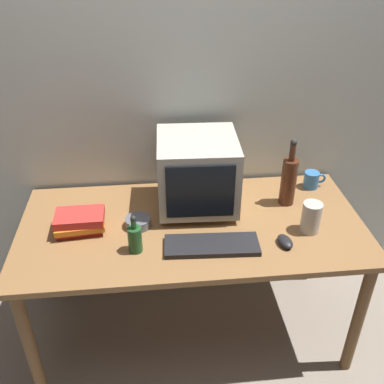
{
  "coord_description": "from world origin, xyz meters",
  "views": [
    {
      "loc": [
        -0.17,
        -1.7,
        1.99
      ],
      "look_at": [
        0.0,
        0.0,
        0.91
      ],
      "focal_mm": 41.18,
      "sensor_mm": 36.0,
      "label": 1
    }
  ],
  "objects_px": {
    "bottle_short": "(135,238)",
    "book_stack": "(80,222)",
    "crt_monitor": "(197,173)",
    "bottle_tall": "(289,180)",
    "keyboard": "(212,245)",
    "computer_mouse": "(285,241)",
    "metal_canister": "(311,217)",
    "cd_spindle": "(138,222)",
    "mug": "(312,180)"
  },
  "relations": [
    {
      "from": "bottle_short",
      "to": "mug",
      "type": "height_order",
      "value": "bottle_short"
    },
    {
      "from": "crt_monitor",
      "to": "metal_canister",
      "type": "xyz_separation_m",
      "value": [
        0.5,
        -0.26,
        -0.12
      ]
    },
    {
      "from": "keyboard",
      "to": "metal_canister",
      "type": "height_order",
      "value": "metal_canister"
    },
    {
      "from": "bottle_tall",
      "to": "book_stack",
      "type": "bearing_deg",
      "value": -172.72
    },
    {
      "from": "book_stack",
      "to": "cd_spindle",
      "type": "relative_size",
      "value": 1.98
    },
    {
      "from": "book_stack",
      "to": "mug",
      "type": "relative_size",
      "value": 1.98
    },
    {
      "from": "crt_monitor",
      "to": "metal_canister",
      "type": "relative_size",
      "value": 2.68
    },
    {
      "from": "bottle_tall",
      "to": "metal_canister",
      "type": "xyz_separation_m",
      "value": [
        0.04,
        -0.24,
        -0.06
      ]
    },
    {
      "from": "crt_monitor",
      "to": "metal_canister",
      "type": "distance_m",
      "value": 0.58
    },
    {
      "from": "mug",
      "to": "metal_canister",
      "type": "xyz_separation_m",
      "value": [
        -0.14,
        -0.38,
        0.03
      ]
    },
    {
      "from": "keyboard",
      "to": "bottle_short",
      "type": "distance_m",
      "value": 0.34
    },
    {
      "from": "keyboard",
      "to": "metal_canister",
      "type": "bearing_deg",
      "value": 12.34
    },
    {
      "from": "crt_monitor",
      "to": "keyboard",
      "type": "xyz_separation_m",
      "value": [
        0.03,
        -0.34,
        -0.18
      ]
    },
    {
      "from": "bottle_short",
      "to": "cd_spindle",
      "type": "xyz_separation_m",
      "value": [
        0.01,
        0.18,
        -0.05
      ]
    },
    {
      "from": "mug",
      "to": "metal_canister",
      "type": "height_order",
      "value": "metal_canister"
    },
    {
      "from": "keyboard",
      "to": "crt_monitor",
      "type": "bearing_deg",
      "value": 97.68
    },
    {
      "from": "crt_monitor",
      "to": "cd_spindle",
      "type": "relative_size",
      "value": 3.35
    },
    {
      "from": "cd_spindle",
      "to": "metal_canister",
      "type": "bearing_deg",
      "value": -8.26
    },
    {
      "from": "bottle_tall",
      "to": "mug",
      "type": "relative_size",
      "value": 2.98
    },
    {
      "from": "computer_mouse",
      "to": "metal_canister",
      "type": "height_order",
      "value": "metal_canister"
    },
    {
      "from": "bottle_short",
      "to": "metal_canister",
      "type": "xyz_separation_m",
      "value": [
        0.81,
        0.06,
        0.01
      ]
    },
    {
      "from": "crt_monitor",
      "to": "keyboard",
      "type": "height_order",
      "value": "crt_monitor"
    },
    {
      "from": "crt_monitor",
      "to": "mug",
      "type": "xyz_separation_m",
      "value": [
        0.64,
        0.12,
        -0.15
      ]
    },
    {
      "from": "bottle_tall",
      "to": "bottle_short",
      "type": "distance_m",
      "value": 0.83
    },
    {
      "from": "book_stack",
      "to": "metal_canister",
      "type": "relative_size",
      "value": 1.59
    },
    {
      "from": "computer_mouse",
      "to": "bottle_tall",
      "type": "bearing_deg",
      "value": 62.93
    },
    {
      "from": "computer_mouse",
      "to": "bottle_short",
      "type": "xyz_separation_m",
      "value": [
        -0.67,
        0.03,
        0.05
      ]
    },
    {
      "from": "bottle_short",
      "to": "book_stack",
      "type": "bearing_deg",
      "value": 145.86
    },
    {
      "from": "book_stack",
      "to": "bottle_short",
      "type": "bearing_deg",
      "value": -34.14
    },
    {
      "from": "crt_monitor",
      "to": "bottle_tall",
      "type": "height_order",
      "value": "crt_monitor"
    },
    {
      "from": "computer_mouse",
      "to": "bottle_short",
      "type": "height_order",
      "value": "bottle_short"
    },
    {
      "from": "mug",
      "to": "cd_spindle",
      "type": "height_order",
      "value": "mug"
    },
    {
      "from": "crt_monitor",
      "to": "book_stack",
      "type": "height_order",
      "value": "crt_monitor"
    },
    {
      "from": "bottle_short",
      "to": "mug",
      "type": "bearing_deg",
      "value": 25.03
    },
    {
      "from": "computer_mouse",
      "to": "metal_canister",
      "type": "relative_size",
      "value": 0.67
    },
    {
      "from": "computer_mouse",
      "to": "mug",
      "type": "distance_m",
      "value": 0.55
    },
    {
      "from": "bottle_tall",
      "to": "book_stack",
      "type": "distance_m",
      "value": 1.04
    },
    {
      "from": "crt_monitor",
      "to": "bottle_tall",
      "type": "xyz_separation_m",
      "value": [
        0.46,
        -0.02,
        -0.06
      ]
    },
    {
      "from": "crt_monitor",
      "to": "mug",
      "type": "bearing_deg",
      "value": 10.26
    },
    {
      "from": "book_stack",
      "to": "computer_mouse",
      "type": "bearing_deg",
      "value": -12.4
    },
    {
      "from": "keyboard",
      "to": "computer_mouse",
      "type": "distance_m",
      "value": 0.33
    },
    {
      "from": "keyboard",
      "to": "computer_mouse",
      "type": "relative_size",
      "value": 4.2
    },
    {
      "from": "crt_monitor",
      "to": "cd_spindle",
      "type": "height_order",
      "value": "crt_monitor"
    },
    {
      "from": "keyboard",
      "to": "metal_canister",
      "type": "distance_m",
      "value": 0.48
    },
    {
      "from": "metal_canister",
      "to": "bottle_tall",
      "type": "bearing_deg",
      "value": 99.79
    },
    {
      "from": "keyboard",
      "to": "book_stack",
      "type": "relative_size",
      "value": 1.76
    },
    {
      "from": "crt_monitor",
      "to": "keyboard",
      "type": "distance_m",
      "value": 0.39
    },
    {
      "from": "bottle_short",
      "to": "book_stack",
      "type": "relative_size",
      "value": 0.78
    },
    {
      "from": "crt_monitor",
      "to": "computer_mouse",
      "type": "xyz_separation_m",
      "value": [
        0.36,
        -0.35,
        -0.17
      ]
    },
    {
      "from": "crt_monitor",
      "to": "mug",
      "type": "distance_m",
      "value": 0.66
    }
  ]
}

